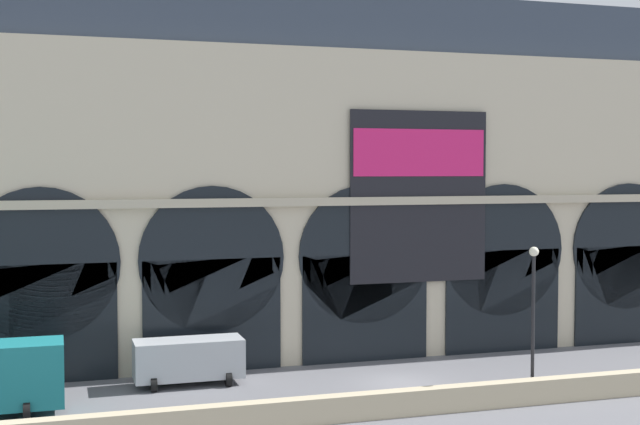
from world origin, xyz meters
The scene contains 5 objects.
ground_plane centered at (0.00, 0.00, 0.00)m, with size 200.00×200.00×0.00m, color slate.
quay_parapet_wall centered at (0.00, -5.16, 0.54)m, with size 90.00×0.70×1.09m, color #BCAD8C.
station_building centered at (0.03, 7.84, 9.78)m, with size 51.53×6.11×20.03m.
van_midwest centered at (-9.89, 2.71, 1.25)m, with size 5.20×2.48×2.20m.
street_lamp_quayside centered at (4.64, -4.36, 4.41)m, with size 0.44×0.44×6.90m.
Camera 1 is at (-15.88, -38.19, 10.39)m, focal length 48.10 mm.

